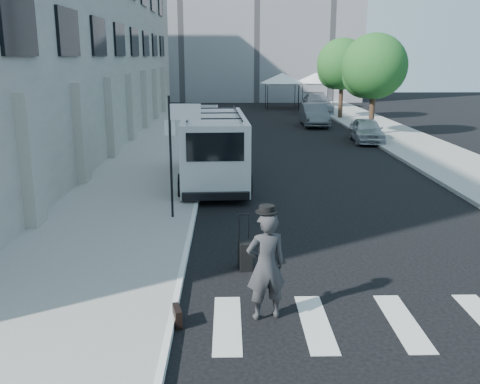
{
  "coord_description": "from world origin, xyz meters",
  "views": [
    {
      "loc": [
        -0.97,
        -11.78,
        4.71
      ],
      "look_at": [
        -0.67,
        1.59,
        1.3
      ],
      "focal_mm": 40.0,
      "sensor_mm": 36.0,
      "label": 1
    }
  ],
  "objects_px": {
    "cargo_van": "(214,148)",
    "parked_car_c": "(317,103)",
    "suitcase": "(245,255)",
    "briefcase": "(177,316)",
    "parked_car_b": "(314,115)",
    "businessman": "(266,266)",
    "parked_car_a": "(367,130)"
  },
  "relations": [
    {
      "from": "parked_car_b",
      "to": "cargo_van",
      "type": "bearing_deg",
      "value": -109.92
    },
    {
      "from": "businessman",
      "to": "cargo_van",
      "type": "xyz_separation_m",
      "value": [
        -1.22,
        10.88,
        0.31
      ]
    },
    {
      "from": "businessman",
      "to": "briefcase",
      "type": "bearing_deg",
      "value": -5.24
    },
    {
      "from": "parked_car_b",
      "to": "parked_car_c",
      "type": "height_order",
      "value": "parked_car_c"
    },
    {
      "from": "briefcase",
      "to": "suitcase",
      "type": "height_order",
      "value": "suitcase"
    },
    {
      "from": "cargo_van",
      "to": "parked_car_c",
      "type": "height_order",
      "value": "cargo_van"
    },
    {
      "from": "businessman",
      "to": "parked_car_c",
      "type": "distance_m",
      "value": 36.85
    },
    {
      "from": "suitcase",
      "to": "parked_car_c",
      "type": "relative_size",
      "value": 0.22
    },
    {
      "from": "cargo_van",
      "to": "briefcase",
      "type": "bearing_deg",
      "value": -94.35
    },
    {
      "from": "cargo_van",
      "to": "parked_car_b",
      "type": "height_order",
      "value": "cargo_van"
    },
    {
      "from": "businessman",
      "to": "suitcase",
      "type": "distance_m",
      "value": 2.48
    },
    {
      "from": "suitcase",
      "to": "parked_car_a",
      "type": "height_order",
      "value": "parked_car_a"
    },
    {
      "from": "suitcase",
      "to": "briefcase",
      "type": "bearing_deg",
      "value": -122.93
    },
    {
      "from": "businessman",
      "to": "briefcase",
      "type": "height_order",
      "value": "businessman"
    },
    {
      "from": "cargo_van",
      "to": "parked_car_b",
      "type": "xyz_separation_m",
      "value": [
        6.51,
        17.02,
        -0.57
      ]
    },
    {
      "from": "parked_car_a",
      "to": "parked_car_b",
      "type": "xyz_separation_m",
      "value": [
        -1.8,
        7.27,
        0.09
      ]
    },
    {
      "from": "suitcase",
      "to": "parked_car_c",
      "type": "height_order",
      "value": "parked_car_c"
    },
    {
      "from": "briefcase",
      "to": "parked_car_c",
      "type": "bearing_deg",
      "value": 63.38
    },
    {
      "from": "parked_car_a",
      "to": "suitcase",
      "type": "bearing_deg",
      "value": -107.9
    },
    {
      "from": "businessman",
      "to": "parked_car_b",
      "type": "distance_m",
      "value": 28.4
    },
    {
      "from": "briefcase",
      "to": "parked_car_b",
      "type": "bearing_deg",
      "value": 62.61
    },
    {
      "from": "parked_car_b",
      "to": "parked_car_c",
      "type": "xyz_separation_m",
      "value": [
        1.52,
        8.32,
        0.06
      ]
    },
    {
      "from": "suitcase",
      "to": "parked_car_a",
      "type": "distance_m",
      "value": 19.71
    },
    {
      "from": "cargo_van",
      "to": "parked_car_c",
      "type": "xyz_separation_m",
      "value": [
        8.03,
        25.34,
        -0.51
      ]
    },
    {
      "from": "businessman",
      "to": "parked_car_b",
      "type": "xyz_separation_m",
      "value": [
        5.29,
        27.9,
        -0.26
      ]
    },
    {
      "from": "parked_car_c",
      "to": "parked_car_b",
      "type": "bearing_deg",
      "value": -98.2
    },
    {
      "from": "suitcase",
      "to": "parked_car_b",
      "type": "distance_m",
      "value": 26.14
    },
    {
      "from": "parked_car_a",
      "to": "parked_car_c",
      "type": "height_order",
      "value": "parked_car_c"
    },
    {
      "from": "briefcase",
      "to": "cargo_van",
      "type": "bearing_deg",
      "value": 74.37
    },
    {
      "from": "businessman",
      "to": "cargo_van",
      "type": "relative_size",
      "value": 0.29
    },
    {
      "from": "briefcase",
      "to": "suitcase",
      "type": "distance_m",
      "value": 2.93
    },
    {
      "from": "cargo_van",
      "to": "parked_car_a",
      "type": "distance_m",
      "value": 12.83
    }
  ]
}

